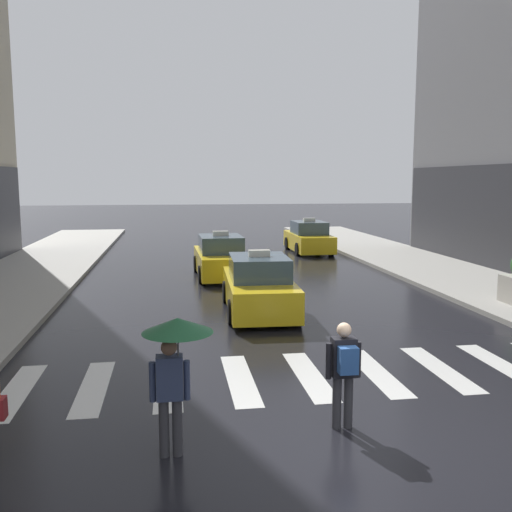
% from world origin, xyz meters
% --- Properties ---
extents(ground_plane, '(160.00, 160.00, 0.00)m').
position_xyz_m(ground_plane, '(0.00, 0.00, 0.00)').
color(ground_plane, black).
extents(crosswalk_markings, '(11.30, 2.80, 0.01)m').
position_xyz_m(crosswalk_markings, '(-0.00, 3.00, 0.00)').
color(crosswalk_markings, silver).
rests_on(crosswalk_markings, ground).
extents(taxi_lead, '(2.07, 4.60, 1.80)m').
position_xyz_m(taxi_lead, '(-0.14, 8.39, 0.72)').
color(taxi_lead, yellow).
rests_on(taxi_lead, ground).
extents(taxi_second, '(2.00, 4.57, 1.80)m').
position_xyz_m(taxi_second, '(-0.71, 14.44, 0.72)').
color(taxi_second, yellow).
rests_on(taxi_second, ground).
extents(taxi_third, '(1.96, 4.56, 1.80)m').
position_xyz_m(taxi_third, '(4.51, 21.20, 0.72)').
color(taxi_third, yellow).
rests_on(taxi_third, ground).
extents(pedestrian_with_umbrella, '(0.96, 0.96, 1.94)m').
position_xyz_m(pedestrian_with_umbrella, '(-2.57, 0.19, 1.52)').
color(pedestrian_with_umbrella, '#333338').
rests_on(pedestrian_with_umbrella, ground).
extents(pedestrian_with_backpack, '(0.55, 0.43, 1.65)m').
position_xyz_m(pedestrian_with_backpack, '(-0.06, 0.65, 0.97)').
color(pedestrian_with_backpack, '#333338').
rests_on(pedestrian_with_backpack, ground).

